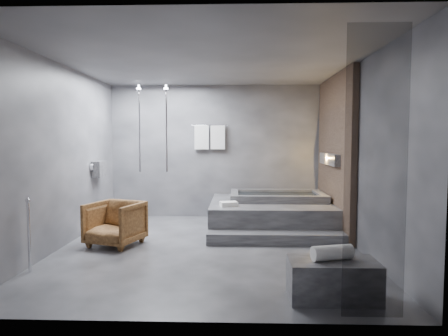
{
  "coord_description": "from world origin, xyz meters",
  "views": [
    {
      "loc": [
        0.43,
        -5.99,
        1.64
      ],
      "look_at": [
        0.22,
        0.3,
        1.2
      ],
      "focal_mm": 32.0,
      "sensor_mm": 36.0,
      "label": 1
    }
  ],
  "objects": [
    {
      "name": "room",
      "position": [
        0.4,
        0.24,
        1.73
      ],
      "size": [
        5.0,
        5.04,
        2.82
      ],
      "color": "#2F2F32",
      "rests_on": "ground"
    },
    {
      "name": "tub_deck",
      "position": [
        1.05,
        1.45,
        0.25
      ],
      "size": [
        2.2,
        2.0,
        0.5
      ],
      "primitive_type": "cube",
      "color": "#353537",
      "rests_on": "ground"
    },
    {
      "name": "tub_step",
      "position": [
        1.05,
        0.27,
        0.09
      ],
      "size": [
        2.2,
        0.36,
        0.18
      ],
      "primitive_type": "cube",
      "color": "#353537",
      "rests_on": "ground"
    },
    {
      "name": "concrete_bench",
      "position": [
        1.42,
        -1.93,
        0.2
      ],
      "size": [
        0.91,
        0.5,
        0.41
      ],
      "primitive_type": "cube",
      "rotation": [
        0.0,
        0.0,
        0.0
      ],
      "color": "#313033",
      "rests_on": "ground"
    },
    {
      "name": "driftwood_chair",
      "position": [
        -1.47,
        0.1,
        0.34
      ],
      "size": [
        0.94,
        0.95,
        0.69
      ],
      "primitive_type": "imported",
      "rotation": [
        0.0,
        0.0,
        -0.32
      ],
      "color": "#442611",
      "rests_on": "ground"
    },
    {
      "name": "rolled_towel",
      "position": [
        1.41,
        -1.92,
        0.48
      ],
      "size": [
        0.45,
        0.26,
        0.15
      ],
      "primitive_type": "cylinder",
      "rotation": [
        0.0,
        1.57,
        0.27
      ],
      "color": "white",
      "rests_on": "concrete_bench"
    },
    {
      "name": "deck_towel",
      "position": [
        0.28,
        0.86,
        0.54
      ],
      "size": [
        0.33,
        0.28,
        0.08
      ],
      "primitive_type": "cube",
      "rotation": [
        0.0,
        0.0,
        0.27
      ],
      "color": "white",
      "rests_on": "tub_deck"
    }
  ]
}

